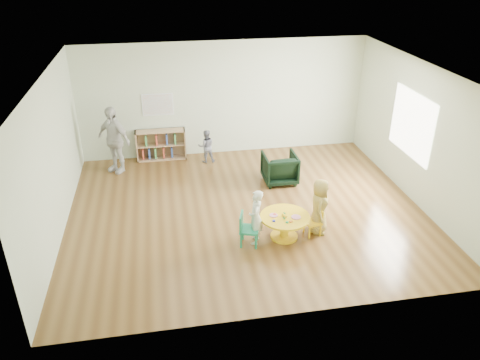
{
  "coord_description": "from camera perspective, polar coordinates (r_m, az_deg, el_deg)",
  "views": [
    {
      "loc": [
        -1.54,
        -7.95,
        4.85
      ],
      "look_at": [
        -0.18,
        -0.3,
        0.85
      ],
      "focal_mm": 35.0,
      "sensor_mm": 36.0,
      "label": 1
    }
  ],
  "objects": [
    {
      "name": "room",
      "position": [
        8.62,
        0.93,
        7.16
      ],
      "size": [
        7.1,
        7.0,
        2.8
      ],
      "color": "brown",
      "rests_on": "ground"
    },
    {
      "name": "child_left",
      "position": [
        8.24,
        1.94,
        -4.55
      ],
      "size": [
        0.34,
        0.43,
        1.03
      ],
      "primitive_type": "imported",
      "rotation": [
        0.0,
        0.0,
        -1.85
      ],
      "color": "silver",
      "rests_on": "ground"
    },
    {
      "name": "activity_table",
      "position": [
        8.5,
        5.48,
        -5.19
      ],
      "size": [
        0.9,
        0.9,
        0.49
      ],
      "rotation": [
        0.0,
        0.0,
        0.26
      ],
      "color": "yellow",
      "rests_on": "ground"
    },
    {
      "name": "toddler",
      "position": [
        11.36,
        -4.13,
        4.13
      ],
      "size": [
        0.4,
        0.32,
        0.82
      ],
      "primitive_type": "imported",
      "rotation": [
        0.0,
        0.0,
        3.16
      ],
      "color": "#171D3A",
      "rests_on": "ground"
    },
    {
      "name": "adult_caretaker",
      "position": [
        11.11,
        -15.15,
        4.77
      ],
      "size": [
        0.95,
        0.89,
        1.57
      ],
      "primitive_type": "imported",
      "rotation": [
        0.0,
        0.0,
        -0.7
      ],
      "color": "silver",
      "rests_on": "ground"
    },
    {
      "name": "child_right",
      "position": [
        8.63,
        9.65,
        -3.19
      ],
      "size": [
        0.5,
        0.61,
        1.07
      ],
      "primitive_type": "imported",
      "rotation": [
        0.0,
        0.0,
        1.23
      ],
      "color": "yellow",
      "rests_on": "ground"
    },
    {
      "name": "alphabet_poster",
      "position": [
        11.48,
        -10.0,
        9.05
      ],
      "size": [
        0.74,
        0.01,
        0.54
      ],
      "color": "white",
      "rests_on": "ground"
    },
    {
      "name": "bookshelf",
      "position": [
        11.7,
        -9.67,
        4.27
      ],
      "size": [
        1.2,
        0.3,
        0.75
      ],
      "color": "#A27E5A",
      "rests_on": "ground"
    },
    {
      "name": "armchair",
      "position": [
        10.43,
        4.86,
        1.46
      ],
      "size": [
        0.72,
        0.74,
        0.68
      ],
      "primitive_type": "imported",
      "rotation": [
        0.0,
        0.0,
        3.14
      ],
      "color": "black",
      "rests_on": "ground"
    },
    {
      "name": "kid_chair_right",
      "position": [
        8.68,
        9.09,
        -4.93
      ],
      "size": [
        0.32,
        0.32,
        0.52
      ],
      "rotation": [
        0.0,
        0.0,
        1.73
      ],
      "color": "yellow",
      "rests_on": "ground"
    },
    {
      "name": "kid_chair_left",
      "position": [
        8.27,
        0.83,
        -5.9
      ],
      "size": [
        0.41,
        0.41,
        0.61
      ],
      "rotation": [
        0.0,
        0.0,
        -1.87
      ],
      "color": "#18875C",
      "rests_on": "ground"
    }
  ]
}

